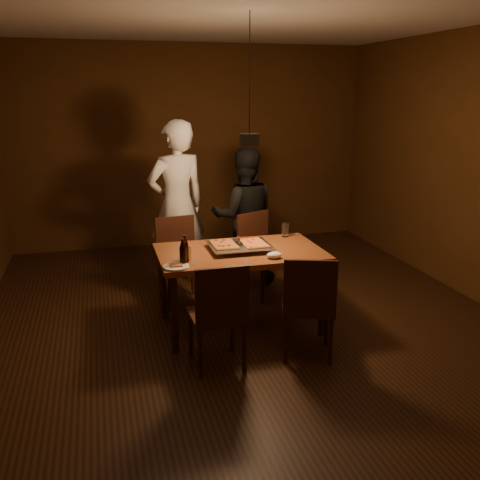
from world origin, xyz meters
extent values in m
plane|color=#331E0E|center=(0.00, 0.00, 0.00)|extent=(6.00, 6.00, 0.00)
plane|color=beige|center=(0.00, 0.00, 2.80)|extent=(6.00, 6.00, 0.00)
plane|color=#4E2C11|center=(0.00, 3.00, 1.40)|extent=(5.00, 0.00, 5.00)
plane|color=#4E2C11|center=(0.00, -3.00, 1.40)|extent=(5.00, 0.00, 5.00)
cube|color=brown|center=(-0.09, -0.02, 0.72)|extent=(1.50, 0.90, 0.05)
cylinder|color=#38190F|center=(-0.76, -0.39, 0.35)|extent=(0.06, 0.06, 0.70)
cylinder|color=#38190F|center=(0.58, -0.39, 0.35)|extent=(0.06, 0.06, 0.70)
cylinder|color=#38190F|center=(-0.76, 0.35, 0.35)|extent=(0.06, 0.06, 0.70)
cylinder|color=#38190F|center=(0.58, 0.35, 0.35)|extent=(0.06, 0.06, 0.70)
cube|color=#38190F|center=(-0.53, 0.70, 0.43)|extent=(0.47, 0.47, 0.04)
cube|color=#38190F|center=(-0.56, 0.88, 0.67)|extent=(0.42, 0.09, 0.45)
cube|color=#38190F|center=(0.37, 0.68, 0.43)|extent=(0.55, 0.55, 0.04)
cube|color=#38190F|center=(0.29, 0.86, 0.67)|extent=(0.40, 0.20, 0.45)
cube|color=#38190F|center=(-0.46, -0.69, 0.43)|extent=(0.43, 0.43, 0.04)
cube|color=#38190F|center=(-0.46, -0.88, 0.67)|extent=(0.42, 0.04, 0.45)
cube|color=#38190F|center=(0.31, -0.70, 0.43)|extent=(0.53, 0.53, 0.04)
cube|color=#38190F|center=(0.25, -0.88, 0.67)|extent=(0.41, 0.17, 0.45)
cube|color=silver|center=(-0.09, 0.00, 0.77)|extent=(0.58, 0.49, 0.05)
cube|color=maroon|center=(-0.23, 0.02, 0.81)|extent=(0.22, 0.34, 0.02)
cube|color=gold|center=(0.04, -0.01, 0.81)|extent=(0.23, 0.35, 0.02)
cylinder|color=black|center=(-0.66, -0.30, 0.82)|extent=(0.06, 0.06, 0.14)
cone|color=black|center=(-0.66, -0.30, 0.94)|extent=(0.06, 0.06, 0.08)
cylinder|color=black|center=(-0.63, -0.23, 0.83)|extent=(0.06, 0.06, 0.15)
cone|color=black|center=(-0.63, -0.23, 0.94)|extent=(0.06, 0.06, 0.08)
cylinder|color=silver|center=(-0.61, -0.17, 0.81)|extent=(0.07, 0.07, 0.11)
cylinder|color=silver|center=(0.47, 0.33, 0.82)|extent=(0.07, 0.07, 0.14)
cylinder|color=white|center=(-0.73, -0.36, 0.76)|extent=(0.22, 0.22, 0.02)
cube|color=gold|center=(-0.73, -0.36, 0.77)|extent=(0.10, 0.08, 0.01)
ellipsoid|color=white|center=(0.14, -0.33, 0.78)|extent=(0.13, 0.10, 0.06)
imported|color=silver|center=(-0.48, 1.24, 0.94)|extent=(0.78, 0.63, 1.87)
imported|color=black|center=(0.29, 1.21, 0.77)|extent=(0.84, 0.70, 1.55)
cylinder|color=black|center=(0.00, 0.00, 1.75)|extent=(0.18, 0.18, 0.10)
cylinder|color=black|center=(0.00, 0.00, 2.30)|extent=(0.01, 0.01, 1.00)
camera|label=1|loc=(-1.30, -4.55, 2.16)|focal=40.00mm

